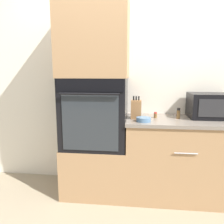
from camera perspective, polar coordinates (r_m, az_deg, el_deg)
The scene contains 12 objects.
ground_plane at distance 2.47m, azimuth 3.46°, elevation -23.41°, with size 12.00×12.00×0.00m, color gray.
wall_back at distance 2.69m, azimuth 4.43°, elevation 7.65°, with size 8.00×0.05×2.50m.
oven_cabinet_base at distance 2.63m, azimuth -4.14°, elevation -14.25°, with size 0.71×0.60×0.56m.
wall_oven at distance 2.43m, azimuth -4.35°, elevation -0.04°, with size 0.69×0.64×0.76m.
oven_cabinet_upper at distance 2.43m, azimuth -4.60°, elevation 19.15°, with size 0.71×0.60×0.87m.
counter_unit at distance 2.58m, azimuth 17.07°, elevation -11.33°, with size 1.17×0.63×0.88m.
microwave at distance 2.60m, azimuth 24.07°, elevation 1.51°, with size 0.43×0.35×0.27m.
knife_block at distance 2.37m, azimuth 6.30°, elevation 0.73°, with size 0.11×0.12×0.24m.
bowl at distance 2.24m, azimuth 8.24°, elevation -1.93°, with size 0.15×0.15×0.04m.
condiment_jar_near at distance 2.46m, azimuth 16.95°, elevation -0.35°, with size 0.04×0.04×0.12m.
condiment_jar_mid at distance 2.56m, azimuth 5.95°, elevation 0.29°, with size 0.04×0.04×0.11m.
condiment_jar_far at distance 2.44m, azimuth 11.29°, elevation -0.78°, with size 0.04×0.04×0.06m.
Camera 1 is at (0.09, -2.06, 1.36)m, focal length 35.00 mm.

